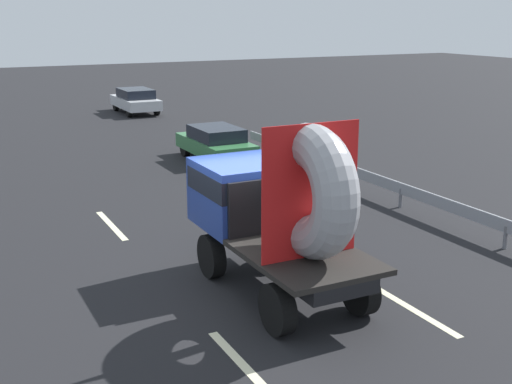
% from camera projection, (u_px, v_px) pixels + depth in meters
% --- Properties ---
extents(ground_plane, '(120.00, 120.00, 0.00)m').
position_uv_depth(ground_plane, '(243.00, 279.00, 13.44)').
color(ground_plane, black).
extents(flatbed_truck, '(2.02, 4.57, 3.50)m').
position_uv_depth(flatbed_truck, '(274.00, 204.00, 12.52)').
color(flatbed_truck, black).
rests_on(flatbed_truck, ground_plane).
extents(distant_sedan, '(1.68, 3.91, 1.28)m').
position_uv_depth(distant_sedan, '(216.00, 143.00, 24.04)').
color(distant_sedan, black).
rests_on(distant_sedan, ground_plane).
extents(guardrail, '(0.10, 15.08, 0.71)m').
position_uv_depth(guardrail, '(361.00, 175.00, 19.88)').
color(guardrail, gray).
rests_on(guardrail, ground_plane).
extents(lane_dash_left_near, '(0.16, 2.96, 0.01)m').
position_uv_depth(lane_dash_left_near, '(251.00, 374.00, 9.89)').
color(lane_dash_left_near, beige).
rests_on(lane_dash_left_near, ground_plane).
extents(lane_dash_left_far, '(0.16, 2.61, 0.01)m').
position_uv_depth(lane_dash_left_far, '(111.00, 225.00, 16.82)').
color(lane_dash_left_far, beige).
rests_on(lane_dash_left_far, ground_plane).
extents(lane_dash_right_near, '(0.16, 2.71, 0.01)m').
position_uv_depth(lane_dash_right_near, '(408.00, 307.00, 12.15)').
color(lane_dash_right_near, beige).
rests_on(lane_dash_right_near, ground_plane).
extents(lane_dash_right_far, '(0.16, 2.51, 0.01)m').
position_uv_depth(lane_dash_right_far, '(229.00, 201.00, 19.01)').
color(lane_dash_right_far, beige).
rests_on(lane_dash_right_far, ground_plane).
extents(oncoming_car, '(1.74, 4.07, 1.33)m').
position_uv_depth(oncoming_car, '(136.00, 100.00, 35.69)').
color(oncoming_car, black).
rests_on(oncoming_car, ground_plane).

